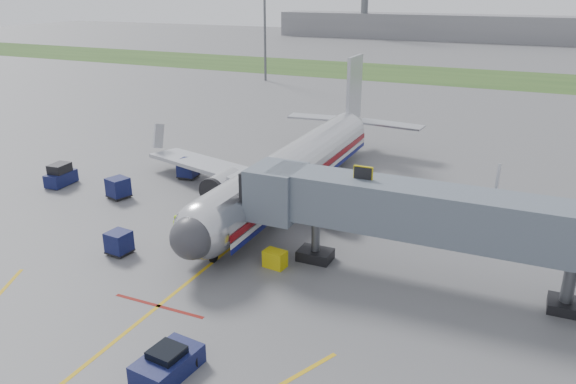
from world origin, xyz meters
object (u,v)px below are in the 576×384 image
at_px(baggage_tug, 61,176).
at_px(belt_loader, 198,236).
at_px(ramp_worker, 177,228).
at_px(pushback_tug, 168,363).
at_px(airliner, 295,167).

bearing_deg(baggage_tug, belt_loader, -16.14).
bearing_deg(ramp_worker, belt_loader, -25.96).
xyz_separation_m(pushback_tug, ramp_worker, (-8.10, 12.45, 0.38)).
distance_m(baggage_tug, belt_loader, 18.79).
xyz_separation_m(airliner, belt_loader, (-2.49, -11.21, -2.15)).
xyz_separation_m(airliner, ramp_worker, (-4.10, -11.42, -1.71)).
relative_size(airliner, pushback_tug, 10.43).
relative_size(pushback_tug, baggage_tug, 1.16).
bearing_deg(baggage_tug, airliner, 16.26).
height_order(airliner, pushback_tug, airliner).
relative_size(baggage_tug, belt_loader, 0.70).
xyz_separation_m(pushback_tug, belt_loader, (-6.49, 12.66, -0.06)).
distance_m(pushback_tug, ramp_worker, 14.86).
distance_m(airliner, ramp_worker, 12.26).
distance_m(baggage_tug, ramp_worker, 17.30).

